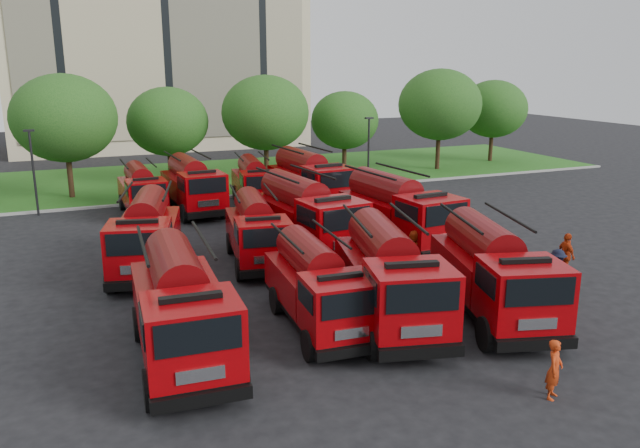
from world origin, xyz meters
The scene contains 30 objects.
ground centered at (0.00, 0.00, 0.00)m, with size 140.00×140.00×0.00m, color black.
lawn centered at (0.00, 26.00, 0.06)m, with size 70.00×16.00×0.12m, color #265316.
curb centered at (0.00, 17.90, 0.07)m, with size 70.00×0.30×0.14m, color gray.
apartment_building centered at (2.00, 47.94, 12.50)m, with size 30.00×14.18×25.00m.
tree_2 centered at (-8.00, 21.50, 5.35)m, with size 6.72×6.72×8.22m.
tree_3 centered at (-1.00, 24.00, 4.68)m, with size 5.88×5.88×7.19m.
tree_4 centered at (6.00, 22.50, 5.22)m, with size 6.55×6.55×8.01m.
tree_5 centered at (13.00, 23.50, 4.35)m, with size 5.46×5.46×6.68m.
tree_6 centered at (21.00, 22.00, 5.49)m, with size 6.89×6.89×8.42m.
tree_7 centered at (28.00, 24.00, 4.82)m, with size 6.05×6.05×7.39m.
lamp_post_0 centered at (-10.00, 17.20, 2.90)m, with size 0.60×0.25×5.11m.
lamp_post_1 centered at (12.00, 17.20, 2.90)m, with size 0.60×0.25×5.11m.
fire_truck_0 centered at (-5.46, -4.87, 1.69)m, with size 3.03×7.49×3.35m.
fire_truck_1 centered at (-0.74, -4.22, 1.48)m, with size 2.70×6.58×2.93m.
fire_truck_2 centered at (1.68, -4.81, 1.70)m, with size 4.22×7.82×3.38m.
fire_truck_3 centered at (5.32, -5.75, 1.67)m, with size 4.39×7.68×3.32m.
fire_truck_4 centered at (-5.32, 4.15, 1.64)m, with size 4.07×7.53×3.26m.
fire_truck_5 centered at (-0.56, 3.52, 1.50)m, with size 3.25×6.81×2.98m.
fire_truck_6 centered at (2.17, 4.35, 1.77)m, with size 3.50×7.98×3.52m.
fire_truck_7 centered at (6.68, 3.48, 1.75)m, with size 3.34×7.86×3.49m.
fire_truck_8 centered at (-4.17, 15.18, 1.45)m, with size 2.41×6.37×2.88m.
fire_truck_9 centered at (-1.22, 14.65, 1.64)m, with size 2.92×7.28×3.26m.
fire_truck_10 centered at (2.83, 15.18, 1.46)m, with size 3.04×6.62×2.91m.
fire_truck_11 centered at (5.76, 12.98, 1.77)m, with size 3.30×7.89×3.51m.
firefighter_0 centered at (3.34, -11.03, 0.00)m, with size 0.62×0.45×1.69m, color #AE2E0D.
firefighter_1 centered at (1.46, -6.96, 0.00)m, with size 0.78×0.43×1.60m, color #AE2E0D.
firefighter_2 centered at (10.92, -3.44, 0.00)m, with size 1.12×0.64×1.91m, color #AE2E0D.
firefighter_3 centered at (9.13, -4.83, 0.00)m, with size 1.17×0.60×1.81m, color black.
firefighter_4 centered at (-4.65, 1.64, 0.00)m, with size 0.84×0.55×1.72m, color black.
firefighter_5 centered at (5.65, 0.14, 0.00)m, with size 1.58×0.68×1.71m, color #AE2E0D.
Camera 1 is at (-8.31, -22.67, 8.81)m, focal length 35.00 mm.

